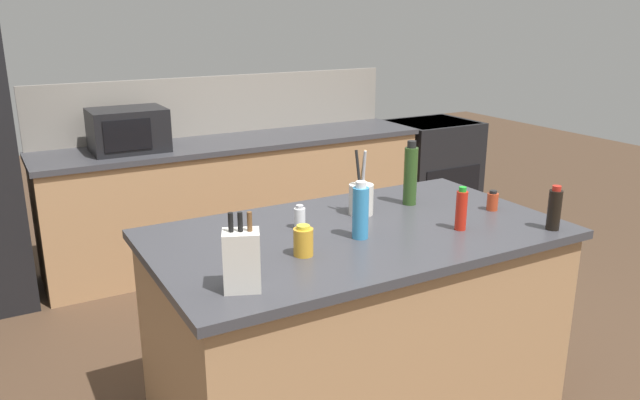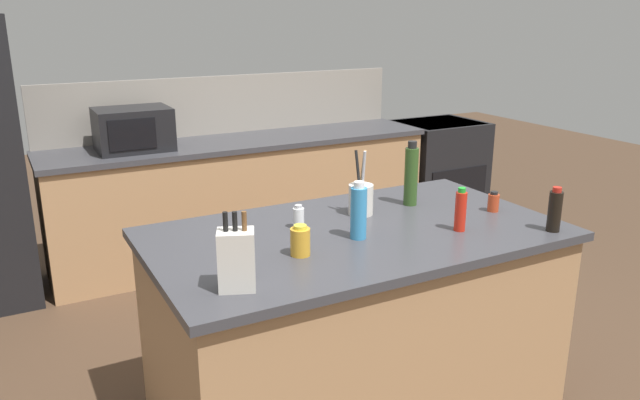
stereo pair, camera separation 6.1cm
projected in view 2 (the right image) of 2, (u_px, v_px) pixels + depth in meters
The scene contains 14 objects.
back_counter_run at pixel (244, 197), 4.95m from camera, with size 3.00×0.66×0.94m.
wall_backsplash at pixel (227, 104), 5.02m from camera, with size 2.96×0.03×0.46m, color gray.
kitchen_island at pixel (355, 323), 2.96m from camera, with size 1.87×1.05×0.94m.
range_oven at pixel (437, 170), 5.82m from camera, with size 0.76×0.65×0.92m.
microwave at pixel (133, 129), 4.41m from camera, with size 0.51×0.39×0.30m.
knife_block at pixel (236, 259), 2.20m from camera, with size 0.16×0.14×0.29m.
utensil_crock at pixel (361, 198), 3.02m from camera, with size 0.12×0.12×0.32m.
spice_jar_paprika at pixel (493, 202), 3.08m from camera, with size 0.06×0.06×0.10m.
soy_sauce_bottle at pixel (555, 211), 2.79m from camera, with size 0.06×0.06×0.21m.
dish_soap_bottle at pixel (359, 212), 2.69m from camera, with size 0.07×0.07×0.26m.
olive_oil_bottle at pixel (411, 175), 3.16m from camera, with size 0.07×0.07×0.33m.
salt_shaker at pixel (299, 217), 2.84m from camera, with size 0.05×0.05×0.11m.
hot_sauce_bottle at pixel (461, 211), 2.80m from camera, with size 0.05×0.05×0.20m.
honey_jar at pixel (300, 241), 2.52m from camera, with size 0.08×0.08×0.13m.
Camera 2 is at (-1.40, -2.27, 1.89)m, focal length 35.00 mm.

